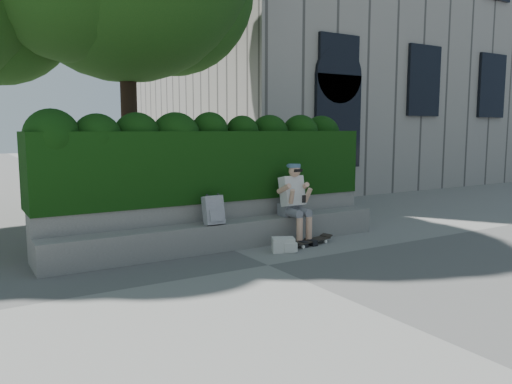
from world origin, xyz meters
TOP-DOWN VIEW (x-y plane):
  - ground at (0.00, 0.00)m, footprint 80.00×80.00m
  - bench_ledge at (0.00, 1.25)m, footprint 6.00×0.45m
  - planter_wall at (0.00, 1.73)m, footprint 6.00×0.50m
  - hedge at (0.00, 1.95)m, footprint 6.00×1.00m
  - person at (1.23, 1.07)m, footprint 0.40×0.76m
  - skateboard at (1.32, 0.71)m, footprint 0.87×0.38m
  - backpack_plaid at (-0.31, 1.15)m, footprint 0.32×0.17m
  - backpack_ground at (0.65, 0.55)m, footprint 0.43×0.38m

SIDE VIEW (x-z plane):
  - ground at x=0.00m, z-range 0.00..0.00m
  - skateboard at x=1.32m, z-range 0.03..0.12m
  - backpack_ground at x=0.65m, z-range 0.00..0.23m
  - bench_ledge at x=0.00m, z-range 0.00..0.45m
  - planter_wall at x=0.00m, z-range 0.00..0.75m
  - backpack_plaid at x=-0.31m, z-range 0.45..0.92m
  - person at x=1.23m, z-range 0.06..1.44m
  - hedge at x=0.00m, z-range 0.75..1.95m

